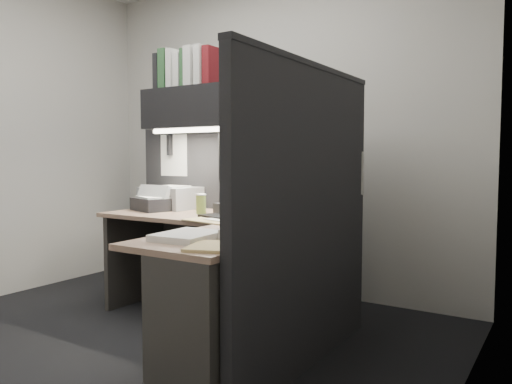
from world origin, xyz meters
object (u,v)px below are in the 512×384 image
at_px(desk, 205,279).
at_px(overhead_shelf, 236,106).
at_px(keyboard, 225,218).
at_px(coffee_cup, 201,205).
at_px(telephone, 291,210).
at_px(notebook_stack, 155,204).
at_px(monitor, 242,182).
at_px(printer, 172,198).

bearing_deg(desk, overhead_shelf, 111.79).
xyz_separation_m(desk, keyboard, (-0.15, 0.40, 0.30)).
relative_size(desk, coffee_cup, 12.82).
xyz_separation_m(desk, overhead_shelf, (-0.30, 0.75, 1.06)).
xyz_separation_m(telephone, coffee_cup, (-0.65, -0.15, 0.02)).
relative_size(telephone, notebook_stack, 0.77).
relative_size(monitor, notebook_stack, 1.86).
relative_size(overhead_shelf, coffee_cup, 11.69).
xyz_separation_m(monitor, coffee_cup, (-0.29, -0.09, -0.17)).
distance_m(overhead_shelf, printer, 0.93).
relative_size(monitor, telephone, 2.41).
distance_m(desk, keyboard, 0.52).
xyz_separation_m(coffee_cup, notebook_stack, (-0.44, -0.01, -0.02)).
distance_m(monitor, coffee_cup, 0.35).
bearing_deg(desk, monitor, 106.47).
height_order(desk, coffee_cup, coffee_cup).
bearing_deg(monitor, printer, -165.84).
relative_size(telephone, coffee_cup, 1.85).
height_order(telephone, coffee_cup, coffee_cup).
distance_m(desk, coffee_cup, 0.84).
bearing_deg(notebook_stack, printer, 88.57).
relative_size(desk, printer, 4.02).
bearing_deg(telephone, keyboard, -123.09).
distance_m(printer, notebook_stack, 0.19).
bearing_deg(desk, printer, 140.52).
bearing_deg(desk, keyboard, 110.18).
distance_m(keyboard, coffee_cup, 0.39).
distance_m(overhead_shelf, coffee_cup, 0.75).
height_order(desk, overhead_shelf, overhead_shelf).
bearing_deg(notebook_stack, coffee_cup, 0.79).
distance_m(overhead_shelf, keyboard, 0.85).
height_order(overhead_shelf, printer, overhead_shelf).
bearing_deg(telephone, monitor, -160.18).
relative_size(monitor, keyboard, 1.38).
xyz_separation_m(desk, monitor, (-0.20, 0.67, 0.52)).
distance_m(coffee_cup, notebook_stack, 0.44).
bearing_deg(overhead_shelf, telephone, -2.10).
bearing_deg(desk, telephone, 77.99).
bearing_deg(overhead_shelf, coffee_cup, -138.17).
distance_m(keyboard, notebook_stack, 0.80).
height_order(keyboard, printer, printer).
relative_size(desk, notebook_stack, 5.35).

